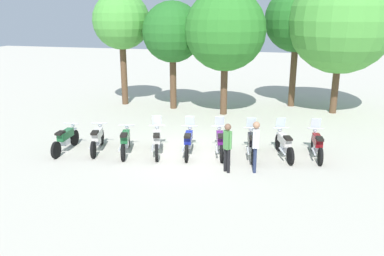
{
  "coord_description": "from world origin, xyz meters",
  "views": [
    {
      "loc": [
        3.75,
        -14.0,
        5.34
      ],
      "look_at": [
        0.0,
        0.5,
        0.9
      ],
      "focal_mm": 37.33,
      "sensor_mm": 36.0,
      "label": 1
    }
  ],
  "objects": [
    {
      "name": "ground_plane",
      "position": [
        0.0,
        0.0,
        0.0
      ],
      "size": [
        80.0,
        80.0,
        0.0
      ],
      "primitive_type": "plane",
      "color": "#BCB7A8"
    },
    {
      "name": "motorcycle_0",
      "position": [
        -4.76,
        -0.88,
        0.5
      ],
      "size": [
        0.62,
        2.19,
        0.99
      ],
      "rotation": [
        0.0,
        0.0,
        1.66
      ],
      "color": "black",
      "rests_on": "ground_plane"
    },
    {
      "name": "motorcycle_1",
      "position": [
        -3.58,
        -0.53,
        0.5
      ],
      "size": [
        0.81,
        2.13,
        0.99
      ],
      "rotation": [
        0.0,
        0.0,
        1.85
      ],
      "color": "black",
      "rests_on": "ground_plane"
    },
    {
      "name": "motorcycle_2",
      "position": [
        -2.39,
        -0.53,
        0.5
      ],
      "size": [
        0.84,
        2.12,
        0.99
      ],
      "rotation": [
        0.0,
        0.0,
        1.87
      ],
      "color": "black",
      "rests_on": "ground_plane"
    },
    {
      "name": "motorcycle_3",
      "position": [
        -1.2,
        -0.25,
        0.52
      ],
      "size": [
        0.88,
        2.11,
        1.37
      ],
      "rotation": [
        0.0,
        0.0,
        1.89
      ],
      "color": "black",
      "rests_on": "ground_plane"
    },
    {
      "name": "motorcycle_4",
      "position": [
        -0.01,
        -0.01,
        0.52
      ],
      "size": [
        0.65,
        2.17,
        1.37
      ],
      "rotation": [
        0.0,
        0.0,
        1.75
      ],
      "color": "black",
      "rests_on": "ground_plane"
    },
    {
      "name": "motorcycle_5",
      "position": [
        1.18,
        0.26,
        0.52
      ],
      "size": [
        0.78,
        2.14,
        1.37
      ],
      "rotation": [
        0.0,
        0.0,
        1.83
      ],
      "color": "black",
      "rests_on": "ground_plane"
    },
    {
      "name": "motorcycle_6",
      "position": [
        2.37,
        0.34,
        0.52
      ],
      "size": [
        0.67,
        2.17,
        1.37
      ],
      "rotation": [
        0.0,
        0.0,
        1.76
      ],
      "color": "black",
      "rests_on": "ground_plane"
    },
    {
      "name": "motorcycle_7",
      "position": [
        3.55,
        0.62,
        0.52
      ],
      "size": [
        0.88,
        2.11,
        1.37
      ],
      "rotation": [
        0.0,
        0.0,
        1.89
      ],
      "color": "black",
      "rests_on": "ground_plane"
    },
    {
      "name": "motorcycle_8",
      "position": [
        4.75,
        0.87,
        0.52
      ],
      "size": [
        0.62,
        2.19,
        1.37
      ],
      "rotation": [
        0.0,
        0.0,
        1.69
      ],
      "color": "black",
      "rests_on": "ground_plane"
    },
    {
      "name": "person_0",
      "position": [
        1.72,
        -1.39,
        1.01
      ],
      "size": [
        0.36,
        0.32,
        1.72
      ],
      "rotation": [
        0.0,
        0.0,
        0.86
      ],
      "color": "black",
      "rests_on": "ground_plane"
    },
    {
      "name": "person_1",
      "position": [
        2.64,
        -1.15,
        1.06
      ],
      "size": [
        0.28,
        0.41,
        1.79
      ],
      "rotation": [
        0.0,
        0.0,
        3.33
      ],
      "color": "#232D4C",
      "rests_on": "ground_plane"
    },
    {
      "name": "tree_0",
      "position": [
        -5.85,
        7.34,
        4.73
      ],
      "size": [
        3.2,
        3.2,
        6.37
      ],
      "color": "brown",
      "rests_on": "ground_plane"
    },
    {
      "name": "tree_1",
      "position": [
        -2.78,
        7.04,
        4.18
      ],
      "size": [
        3.26,
        3.26,
        5.84
      ],
      "color": "brown",
      "rests_on": "ground_plane"
    },
    {
      "name": "tree_2",
      "position": [
        0.2,
        6.43,
        4.35
      ],
      "size": [
        4.12,
        4.12,
        6.43
      ],
      "color": "brown",
      "rests_on": "ground_plane"
    },
    {
      "name": "tree_3",
      "position": [
        3.66,
        9.28,
        4.81
      ],
      "size": [
        3.54,
        3.54,
        6.61
      ],
      "color": "brown",
      "rests_on": "ground_plane"
    },
    {
      "name": "tree_4",
      "position": [
        5.88,
        8.17,
        4.82
      ],
      "size": [
        5.38,
        5.38,
        7.52
      ],
      "color": "brown",
      "rests_on": "ground_plane"
    }
  ]
}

